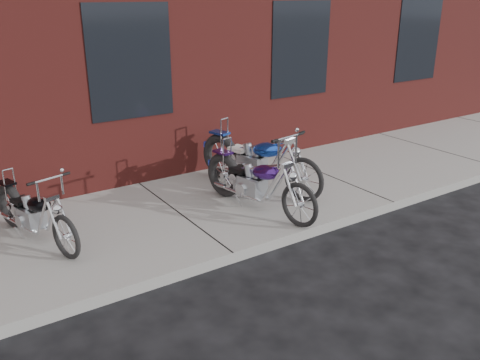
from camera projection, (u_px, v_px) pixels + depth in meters
ground at (233, 263)px, 6.45m from camera, size 120.00×120.00×0.00m
sidewalk at (179, 217)px, 7.59m from camera, size 22.00×3.00×0.15m
chopper_purple at (256, 184)px, 7.56m from camera, size 0.63×2.23×1.26m
chopper_blue at (257, 162)px, 8.40m from camera, size 0.90×2.40×1.08m
chopper_third at (34, 215)px, 6.60m from camera, size 0.70×1.94×1.01m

